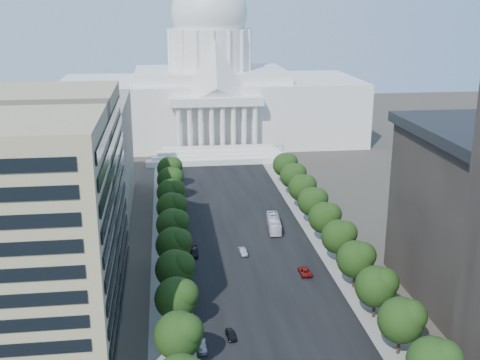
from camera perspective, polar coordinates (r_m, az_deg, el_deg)
name	(u,v)px	position (r m, az deg, el deg)	size (l,w,h in m)	color
road_asphalt	(240,219)	(160.12, -0.01, -3.73)	(30.00, 260.00, 0.01)	black
sidewalk_left	(168,222)	(159.01, -6.84, -4.00)	(8.00, 260.00, 0.02)	gray
sidewalk_right	(310,216)	(163.44, 6.62, -3.41)	(8.00, 260.00, 0.02)	gray
capitol	(211,92)	(247.05, -2.80, 8.37)	(120.00, 56.00, 73.00)	white
office_block_left_far	(56,161)	(166.60, -17.08, 1.75)	(38.00, 52.00, 30.00)	gray
tree_l_b	(180,334)	(96.38, -5.68, -14.32)	(7.79, 7.60, 9.97)	#33261C
tree_l_c	(178,297)	(106.84, -5.88, -11.01)	(7.79, 7.60, 9.97)	#33261C
tree_l_d	(176,268)	(117.59, -6.05, -8.29)	(7.79, 7.60, 9.97)	#33261C
tree_l_e	(175,244)	(128.57, -6.18, -6.04)	(7.79, 7.60, 9.97)	#33261C
tree_l_f	(174,224)	(139.72, -6.29, -4.14)	(7.79, 7.60, 9.97)	#33261C
tree_l_g	(173,207)	(150.99, -6.39, -2.52)	(7.79, 7.60, 9.97)	#33261C
tree_l_h	(172,192)	(162.37, -6.47, -1.13)	(7.79, 7.60, 9.97)	#33261C
tree_l_i	(171,179)	(173.84, -6.54, 0.08)	(7.79, 7.60, 9.97)	#33261C
tree_l_j	(171,168)	(185.37, -6.60, 1.14)	(7.79, 7.60, 9.97)	#33261C
tree_r_b	(403,319)	(103.28, 15.23, -12.60)	(7.79, 7.60, 9.97)	#33261C
tree_r_c	(378,285)	(113.10, 12.94, -9.72)	(7.79, 7.60, 9.97)	#33261C
tree_r_d	(357,258)	(123.31, 11.06, -7.29)	(7.79, 7.60, 9.97)	#33261C
tree_r_e	(340,236)	(133.82, 9.48, -5.24)	(7.79, 7.60, 9.97)	#33261C
tree_r_f	(326,217)	(144.56, 8.14, -3.48)	(7.79, 7.60, 9.97)	#33261C
tree_r_g	(314,201)	(155.49, 7.00, -1.97)	(7.79, 7.60, 9.97)	#33261C
tree_r_h	(303,187)	(166.56, 6.01, -0.65)	(7.79, 7.60, 9.97)	#33261C
tree_r_i	(294,175)	(177.75, 5.14, 0.50)	(7.79, 7.60, 9.97)	#33261C
tree_r_j	(286,164)	(189.05, 4.37, 1.51)	(7.79, 7.60, 9.97)	#33261C
streetlight_b	(388,290)	(113.24, 13.81, -10.11)	(2.61, 0.44, 9.00)	gray
streetlight_c	(347,238)	(134.67, 10.09, -5.42)	(2.61, 0.44, 9.00)	gray
streetlight_d	(318,201)	(157.16, 7.44, -2.02)	(2.61, 0.44, 9.00)	gray
streetlight_e	(297,175)	(180.32, 5.47, 0.51)	(2.61, 0.44, 9.00)	gray
streetlight_f	(282,154)	(203.91, 3.96, 2.47)	(2.61, 0.44, 9.00)	gray
car_dark_a	(231,335)	(106.94, -0.88, -14.46)	(1.50, 3.73, 1.27)	black
car_silver	(243,252)	(138.42, 0.27, -6.82)	(1.46, 4.17, 1.37)	#95969C
car_red	(305,271)	(129.79, 6.16, -8.59)	(2.31, 5.02, 1.39)	maroon
car_dark_b	(194,253)	(138.26, -4.40, -6.87)	(2.08, 5.10, 1.48)	black
car_parked	(202,346)	(103.92, -3.59, -15.47)	(1.67, 4.15, 1.41)	#999AA0
city_bus	(274,223)	(152.85, 3.23, -4.11)	(2.78, 11.88, 3.31)	white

